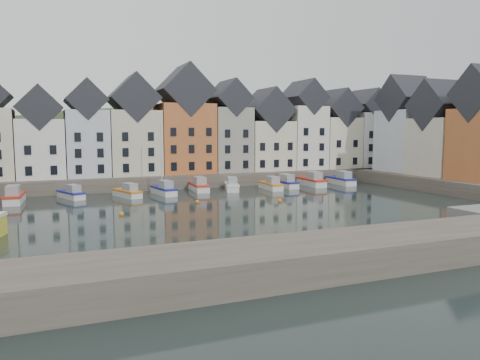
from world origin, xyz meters
TOP-DOWN VIEW (x-y plane):
  - ground at (0.00, 0.00)m, footprint 260.00×260.00m
  - far_quay at (0.00, 30.00)m, footprint 90.00×16.00m
  - right_quay at (37.00, 3.00)m, footprint 14.00×54.00m
  - near_wall at (-10.00, -22.00)m, footprint 50.00×6.00m
  - hillside at (0.02, 56.00)m, footprint 153.60×70.40m
  - far_terrace at (3.21, 28.00)m, footprint 72.37×8.16m
  - right_terrace at (36.00, 8.07)m, footprint 8.30×24.25m
  - mooring_buoys at (-4.00, 5.33)m, footprint 20.50×5.50m
  - boat_a at (-25.08, 16.84)m, footprint 2.42×6.65m
  - boat_b at (-18.30, 18.18)m, footprint 3.59×5.72m
  - boat_c at (-11.16, 16.74)m, footprint 3.48×5.83m
  - boat_d at (-6.05, 17.18)m, footprint 2.73×6.16m
  - boat_e at (-0.32, 19.20)m, footprint 2.29×6.41m
  - boat_f at (4.50, 17.89)m, footprint 3.54×6.29m
  - boat_g at (10.49, 16.70)m, footprint 2.19×6.05m
  - boat_h at (13.33, 17.98)m, footprint 2.73×6.52m
  - boat_i at (18.70, 18.30)m, footprint 2.46×6.94m
  - boat_j at (24.31, 18.15)m, footprint 2.38×6.70m

SIDE VIEW (x-z plane):
  - hillside at x=0.02m, z-range -49.96..14.04m
  - ground at x=0.00m, z-range 0.00..0.00m
  - mooring_buoys at x=-4.00m, z-range -0.10..0.40m
  - boat_b at x=-18.30m, z-range -0.43..1.68m
  - boat_c at x=-11.16m, z-range -0.43..1.71m
  - boat_g at x=10.49m, z-range -0.46..1.82m
  - boat_f at x=4.50m, z-range -0.47..1.84m
  - boat_e at x=-0.32m, z-range -0.49..1.93m
  - boat_h at x=13.33m, z-range -0.49..1.94m
  - boat_d at x=-6.05m, z-range -4.95..6.43m
  - boat_a at x=-25.08m, z-range -0.51..2.00m
  - boat_j at x=24.31m, z-range -0.51..2.02m
  - boat_i at x=18.70m, z-range -0.53..2.10m
  - far_quay at x=0.00m, z-range 0.00..2.00m
  - right_quay at x=37.00m, z-range 0.00..2.00m
  - near_wall at x=-10.00m, z-range 0.00..2.00m
  - far_terrace at x=3.21m, z-range -0.01..17.76m
  - right_terrace at x=36.00m, z-range 0.73..17.10m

